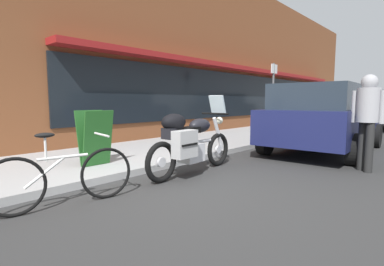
{
  "coord_description": "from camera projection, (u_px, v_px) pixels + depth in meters",
  "views": [
    {
      "loc": [
        -3.14,
        -2.98,
        1.3
      ],
      "look_at": [
        0.95,
        0.67,
        0.7
      ],
      "focal_mm": 27.56,
      "sensor_mm": 36.0,
      "label": 1
    }
  ],
  "objects": [
    {
      "name": "touring_motorcycle",
      "position": [
        190.0,
        141.0,
        5.13
      ],
      "size": [
        2.26,
        0.73,
        1.41
      ],
      "color": "black",
      "rests_on": "ground_plane"
    },
    {
      "name": "storefront_building",
      "position": [
        245.0,
        61.0,
        13.34
      ],
      "size": [
        25.25,
        0.9,
        6.35
      ],
      "color": "brown",
      "rests_on": "ground_plane"
    },
    {
      "name": "sandwich_board_sign",
      "position": [
        95.0,
        138.0,
        5.38
      ],
      "size": [
        0.55,
        0.43,
        1.0
      ],
      "color": "#1E511E",
      "rests_on": "sidewalk_curb"
    },
    {
      "name": "parked_minivan",
      "position": [
        325.0,
        117.0,
        7.55
      ],
      "size": [
        4.63,
        2.3,
        1.68
      ],
      "color": "#191E4C",
      "rests_on": "ground_plane"
    },
    {
      "name": "ground_plane",
      "position": [
        183.0,
        187.0,
        4.45
      ],
      "size": [
        80.0,
        80.0,
        0.0
      ],
      "primitive_type": "plane",
      "color": "#2E2E2E"
    },
    {
      "name": "pedestrian_walking",
      "position": [
        368.0,
        111.0,
        5.35
      ],
      "size": [
        0.42,
        0.56,
        1.77
      ],
      "color": "black",
      "rests_on": "ground_plane"
    },
    {
      "name": "parking_sign_pole",
      "position": [
        273.0,
        92.0,
        10.58
      ],
      "size": [
        0.44,
        0.07,
        2.52
      ],
      "color": "#59595B",
      "rests_on": "sidewalk_curb"
    },
    {
      "name": "sidewalk_curb",
      "position": [
        282.0,
        129.0,
        12.84
      ],
      "size": [
        30.0,
        3.06,
        0.12
      ],
      "color": "#9D9D9D",
      "rests_on": "ground_plane"
    },
    {
      "name": "parked_bicycle",
      "position": [
        64.0,
        177.0,
        3.59
      ],
      "size": [
        1.72,
        0.51,
        0.93
      ],
      "color": "black",
      "rests_on": "ground_plane"
    },
    {
      "name": "parked_car_down_block",
      "position": [
        384.0,
        109.0,
        13.64
      ],
      "size": [
        4.87,
        2.37,
        1.76
      ],
      "color": "black",
      "rests_on": "ground_plane"
    }
  ]
}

